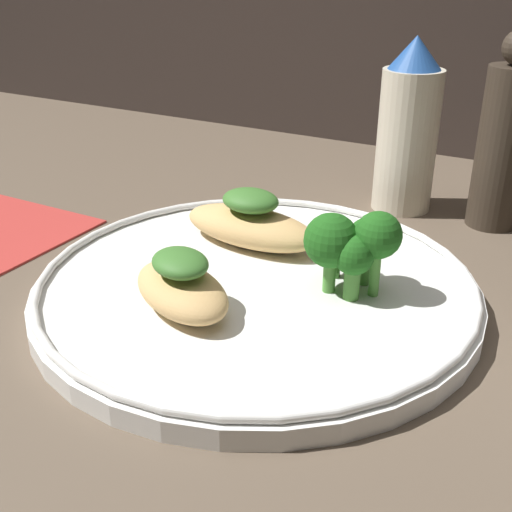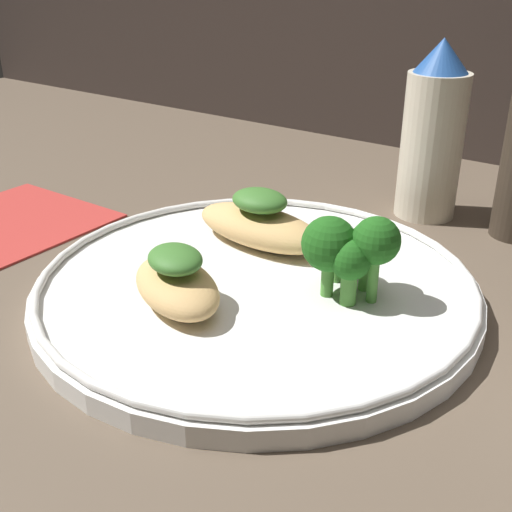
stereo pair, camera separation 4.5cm
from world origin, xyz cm
name	(u,v)px [view 1 (the left image)]	position (x,y,z in cm)	size (l,w,h in cm)	color
ground_plane	(256,304)	(0.00, 0.00, -0.50)	(180.00, 180.00, 1.00)	brown
plate	(256,286)	(0.00, 0.00, 0.99)	(31.61, 31.61, 2.00)	white
grilled_meat_front	(181,286)	(-2.42, -5.64, 3.04)	(9.98, 8.30, 4.07)	tan
grilled_meat_middle	(251,223)	(-3.53, 5.45, 3.15)	(12.05, 5.84, 4.54)	tan
broccoli_bunch	(350,243)	(6.18, 1.98, 5.03)	(6.36, 5.46, 6.09)	#4C8E38
sauce_bottle	(408,130)	(3.55, 22.50, 7.68)	(5.56, 5.56, 16.06)	beige
pepper_grinder	(504,142)	(12.07, 22.50, 7.75)	(4.50, 4.50, 17.06)	#382D23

